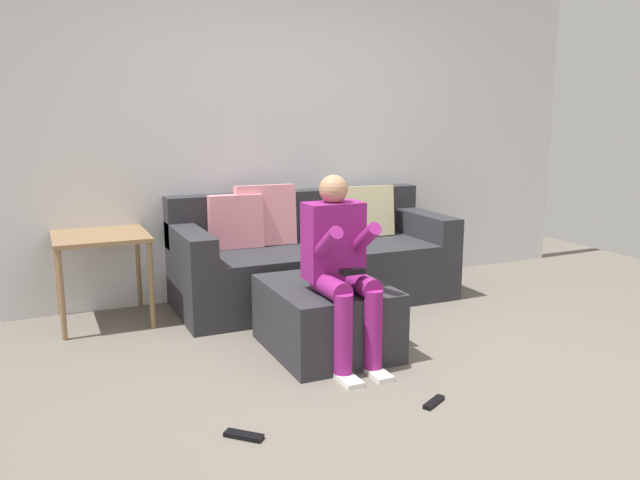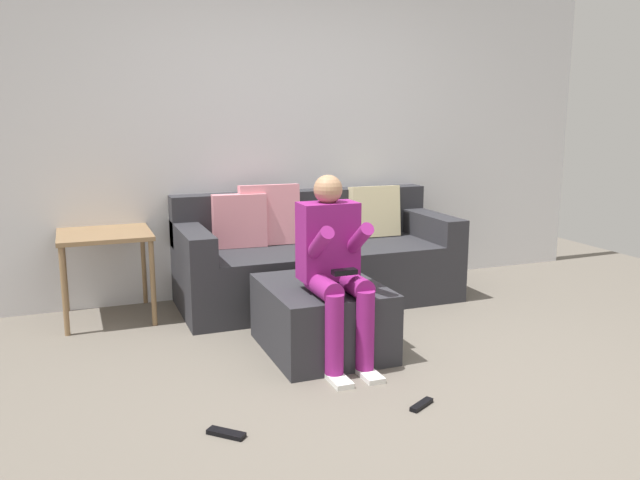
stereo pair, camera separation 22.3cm
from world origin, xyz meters
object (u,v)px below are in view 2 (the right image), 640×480
Objects in this scene: ottoman at (322,317)px; side_table at (105,243)px; remote_near_ottoman at (422,405)px; person_seated at (334,261)px; couch_sectional at (315,259)px; remote_by_storage_bin at (226,433)px.

side_table reaches higher than ottoman.
person_seated is at bearing 75.12° from remote_near_ottoman.
side_table is (-1.20, 1.35, -0.06)m from person_seated.
ottoman is (-0.35, -1.05, -0.11)m from couch_sectional.
person_seated reaches higher than remote_by_storage_bin.
side_table is 2.11m from remote_by_storage_bin.
person_seated is at bearing 83.12° from remote_by_storage_bin.
side_table is 3.45× the size of remote_by_storage_bin.
ottoman is at bearing -108.60° from couch_sectional.
couch_sectional is at bearing 71.40° from ottoman.
remote_near_ottoman is 0.90× the size of remote_by_storage_bin.
person_seated is 6.01× the size of remote_by_storage_bin.
side_table is at bearing 94.50° from remote_near_ottoman.
ottoman is 1.70m from side_table.
couch_sectional reaches higher than remote_near_ottoman.
remote_by_storage_bin is (-1.16, -1.90, -0.31)m from couch_sectional.
couch_sectional is 1.33m from person_seated.
remote_by_storage_bin is at bearing 146.90° from remote_near_ottoman.
side_table reaches higher than remote_by_storage_bin.
ottoman is 4.54× the size of remote_by_storage_bin.
couch_sectional is 2.25m from remote_by_storage_bin.
couch_sectional is 1.57m from side_table.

